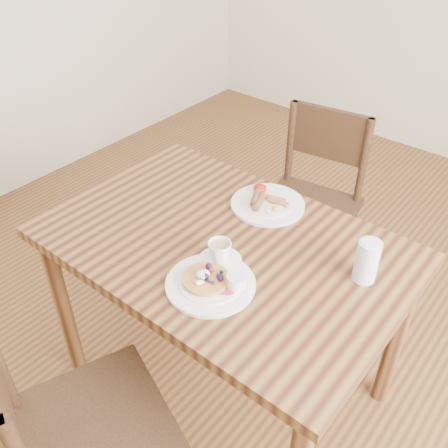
# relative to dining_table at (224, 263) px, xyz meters

# --- Properties ---
(ground) EXTENTS (5.00, 5.00, 0.00)m
(ground) POSITION_rel_dining_table_xyz_m (0.00, 0.00, -0.65)
(ground) COLOR #513317
(ground) RESTS_ON ground
(dining_table) EXTENTS (1.20, 0.80, 0.75)m
(dining_table) POSITION_rel_dining_table_xyz_m (0.00, 0.00, 0.00)
(dining_table) COLOR brown
(dining_table) RESTS_ON ground
(chair_near) EXTENTS (0.54, 0.54, 0.88)m
(chair_near) POSITION_rel_dining_table_xyz_m (-0.00, -0.67, -0.16)
(chair_near) COLOR #3E2916
(chair_near) RESTS_ON ground
(chair_far) EXTENTS (0.48, 0.48, 0.88)m
(chair_far) POSITION_rel_dining_table_xyz_m (-0.09, 0.76, -0.16)
(chair_far) COLOR #3E2916
(chair_far) RESTS_ON ground
(pancake_plate) EXTENTS (0.27, 0.27, 0.06)m
(pancake_plate) POSITION_rel_dining_table_xyz_m (0.11, -0.19, 0.11)
(pancake_plate) COLOR white
(pancake_plate) RESTS_ON dining_table
(breakfast_plate) EXTENTS (0.27, 0.27, 0.04)m
(breakfast_plate) POSITION_rel_dining_table_xyz_m (-0.01, 0.26, 0.11)
(breakfast_plate) COLOR white
(breakfast_plate) RESTS_ON dining_table
(teacup_saucer) EXTENTS (0.14, 0.14, 0.08)m
(teacup_saucer) POSITION_rel_dining_table_xyz_m (0.06, -0.09, 0.13)
(teacup_saucer) COLOR white
(teacup_saucer) RESTS_ON dining_table
(water_glass) EXTENTS (0.07, 0.07, 0.14)m
(water_glass) POSITION_rel_dining_table_xyz_m (0.44, 0.13, 0.17)
(water_glass) COLOR silver
(water_glass) RESTS_ON dining_table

